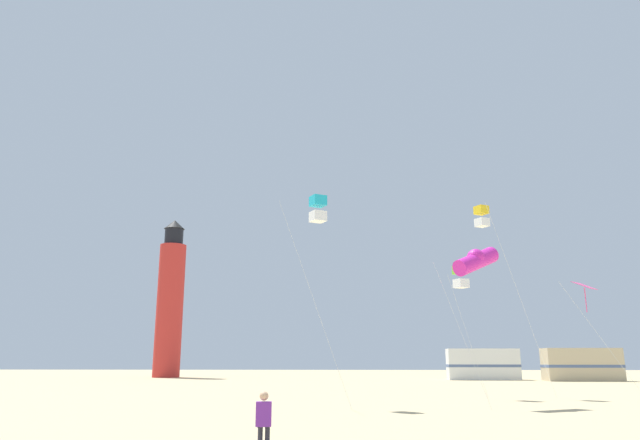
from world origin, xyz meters
The scene contains 9 objects.
kite_flyer_standing centered at (-1.96, 6.62, 0.61)m, with size 0.36×0.53×1.16m.
kite_tube_magenta centered at (5.37, 18.02, 5.94)m, with size 2.97×2.87×6.65m.
kite_diamond_rainbow centered at (10.61, 20.07, 4.92)m, with size 3.18×2.27×5.30m.
kite_box_lime centered at (5.65, 23.02, 5.93)m, with size 1.65×1.25×6.51m.
kite_box_cyan centered at (-1.35, 17.72, 8.20)m, with size 2.91×1.95×8.79m.
kite_box_gold centered at (7.24, 24.47, 9.41)m, with size 3.48×3.40×10.01m.
lighthouse_distant centered at (-19.16, 55.10, 7.84)m, with size 2.80×2.80×16.80m.
rv_van_white centered at (12.24, 49.44, 1.39)m, with size 6.52×2.57×2.80m.
rv_van_tan centered at (20.24, 46.83, 1.39)m, with size 6.45×2.36×2.80m.
Camera 1 is at (-0.06, -6.84, 1.85)m, focal length 32.82 mm.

